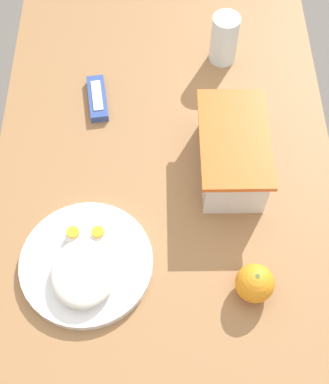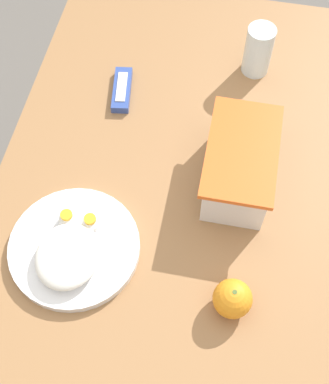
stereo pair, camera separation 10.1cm
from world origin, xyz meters
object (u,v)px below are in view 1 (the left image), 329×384
rice_plate (86,265)px  candy_bar (97,98)px  food_container (232,154)px  drinking_glass (224,39)px  orange_fruit (255,283)px

rice_plate → candy_bar: size_ratio=2.01×
food_container → drinking_glass: bearing=179.2°
candy_bar → drinking_glass: size_ratio=1.02×
candy_bar → orange_fruit: bearing=34.3°
food_container → rice_plate: food_container is taller
food_container → rice_plate: (0.21, -0.27, -0.03)m
food_container → drinking_glass: 0.30m
food_container → drinking_glass: size_ratio=1.92×
candy_bar → drinking_glass: 0.31m
orange_fruit → candy_bar: orange_fruit is taller
drinking_glass → rice_plate: bearing=-28.6°
candy_bar → drinking_glass: (-0.12, 0.28, 0.05)m
candy_bar → food_container: bearing=57.6°
food_container → orange_fruit: (0.26, 0.02, -0.01)m
rice_plate → drinking_glass: 0.58m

